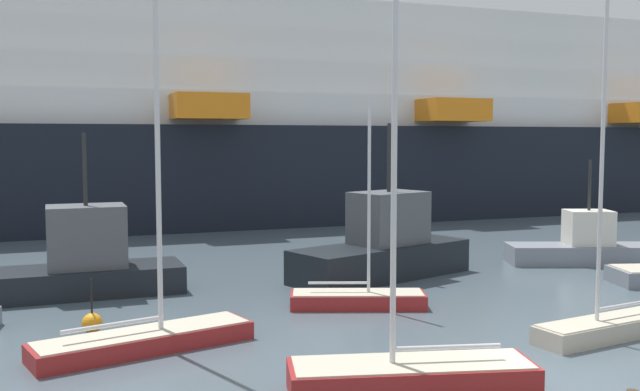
{
  "coord_description": "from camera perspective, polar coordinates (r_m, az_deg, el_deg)",
  "views": [
    {
      "loc": [
        -10.8,
        -13.39,
        5.76
      ],
      "look_at": [
        0.0,
        16.3,
        3.18
      ],
      "focal_mm": 39.74,
      "sensor_mm": 36.0,
      "label": 1
    }
  ],
  "objects": [
    {
      "name": "sailboat_1",
      "position": [
        20.13,
        -13.92,
        -10.67
      ],
      "size": [
        6.16,
        3.02,
        10.49
      ],
      "rotation": [
        0.0,
        0.0,
        0.26
      ],
      "color": "maroon",
      "rests_on": "ground_plane"
    },
    {
      "name": "cruise_ship",
      "position": [
        51.55,
        -11.07,
        5.7
      ],
      "size": [
        119.26,
        19.25,
        21.09
      ],
      "rotation": [
        0.0,
        0.0,
        0.01
      ],
      "color": "black",
      "rests_on": "ground_plane"
    },
    {
      "name": "ground_plane",
      "position": [
        18.14,
        18.46,
        -14.09
      ],
      "size": [
        600.0,
        600.0,
        0.0
      ],
      "primitive_type": "plane",
      "color": "#4C5B66"
    },
    {
      "name": "sailboat_3",
      "position": [
        22.25,
        22.01,
        -9.47
      ],
      "size": [
        4.93,
        1.91,
        9.56
      ],
      "rotation": [
        0.0,
        0.0,
        3.3
      ],
      "color": "#BCB29E",
      "rests_on": "ground_plane"
    },
    {
      "name": "fishing_boat_2",
      "position": [
        34.71,
        20.4,
        -3.84
      ],
      "size": [
        6.86,
        4.06,
        4.75
      ],
      "rotation": [
        0.0,
        0.0,
        -0.34
      ],
      "color": "gray",
      "rests_on": "ground_plane"
    },
    {
      "name": "fishing_boat_1",
      "position": [
        27.53,
        -18.72,
        -5.23
      ],
      "size": [
        7.64,
        2.76,
        5.95
      ],
      "rotation": [
        0.0,
        0.0,
        0.02
      ],
      "color": "black",
      "rests_on": "ground_plane"
    },
    {
      "name": "channel_buoy_1",
      "position": [
        22.28,
        -17.87,
        -9.71
      ],
      "size": [
        0.6,
        0.6,
        1.63
      ],
      "color": "orange",
      "rests_on": "ground_plane"
    },
    {
      "name": "sailboat_2",
      "position": [
        24.36,
        3.07,
        -8.18
      ],
      "size": [
        4.77,
        2.8,
        6.93
      ],
      "rotation": [
        0.0,
        0.0,
        -0.34
      ],
      "color": "maroon",
      "rests_on": "ground_plane"
    },
    {
      "name": "sailboat_7",
      "position": [
        16.67,
        7.36,
        -13.91
      ],
      "size": [
        5.82,
        2.88,
        9.34
      ],
      "rotation": [
        0.0,
        0.0,
        2.91
      ],
      "color": "maroon",
      "rests_on": "ground_plane"
    },
    {
      "name": "fishing_boat_0",
      "position": [
        29.41,
        5.13,
        -4.19
      ],
      "size": [
        8.47,
        5.2,
        6.35
      ],
      "rotation": [
        0.0,
        0.0,
        0.34
      ],
      "color": "black",
      "rests_on": "ground_plane"
    }
  ]
}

